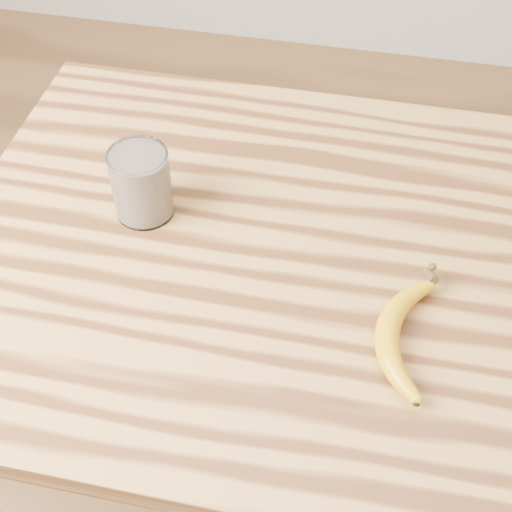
# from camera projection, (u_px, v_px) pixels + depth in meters

# --- Properties ---
(table) EXTENTS (1.20, 0.80, 0.90)m
(table) POSITION_uv_depth(u_px,v_px,m) (341.00, 314.00, 1.14)
(table) COLOR #B27E40
(table) RESTS_ON ground
(smoothie_glass) EXTENTS (0.09, 0.09, 0.11)m
(smoothie_glass) POSITION_uv_depth(u_px,v_px,m) (141.00, 183.00, 1.07)
(smoothie_glass) COLOR white
(smoothie_glass) RESTS_ON table
(banana) EXTENTS (0.11, 0.28, 0.03)m
(banana) POSITION_uv_depth(u_px,v_px,m) (387.00, 332.00, 0.94)
(banana) COLOR #D59A0D
(banana) RESTS_ON table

